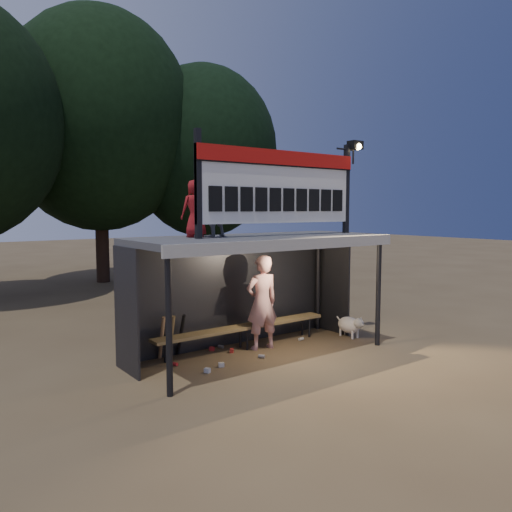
# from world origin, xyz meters

# --- Properties ---
(ground) EXTENTS (80.00, 80.00, 0.00)m
(ground) POSITION_xyz_m (0.00, 0.00, 0.00)
(ground) COLOR brown
(ground) RESTS_ON ground
(player) EXTENTS (0.75, 0.54, 1.91)m
(player) POSITION_xyz_m (0.29, 0.32, 0.96)
(player) COLOR white
(player) RESTS_ON ground
(child_a) EXTENTS (0.56, 0.46, 1.07)m
(child_a) POSITION_xyz_m (-0.87, 0.34, 2.86)
(child_a) COLOR slate
(child_a) RESTS_ON dugout_shelter
(child_b) EXTENTS (0.56, 0.40, 1.06)m
(child_b) POSITION_xyz_m (-1.15, 0.46, 2.85)
(child_b) COLOR maroon
(child_b) RESTS_ON dugout_shelter
(dugout_shelter) EXTENTS (5.10, 2.08, 2.32)m
(dugout_shelter) POSITION_xyz_m (0.00, 0.24, 1.85)
(dugout_shelter) COLOR #424245
(dugout_shelter) RESTS_ON ground
(scoreboard_assembly) EXTENTS (4.10, 0.27, 1.99)m
(scoreboard_assembly) POSITION_xyz_m (0.56, -0.01, 3.32)
(scoreboard_assembly) COLOR black
(scoreboard_assembly) RESTS_ON dugout_shelter
(bench) EXTENTS (4.00, 0.35, 0.48)m
(bench) POSITION_xyz_m (0.00, 0.55, 0.43)
(bench) COLOR olive
(bench) RESTS_ON ground
(tree_mid) EXTENTS (7.22, 7.22, 10.36)m
(tree_mid) POSITION_xyz_m (1.00, 11.50, 6.17)
(tree_mid) COLOR black
(tree_mid) RESTS_ON ground
(tree_right) EXTENTS (6.08, 6.08, 8.72)m
(tree_right) POSITION_xyz_m (5.00, 10.50, 5.19)
(tree_right) COLOR black
(tree_right) RESTS_ON ground
(dog) EXTENTS (0.36, 0.81, 0.49)m
(dog) POSITION_xyz_m (2.42, -0.12, 0.28)
(dog) COLOR #F0E4D0
(dog) RESTS_ON ground
(bats) EXTENTS (0.47, 0.33, 0.84)m
(bats) POSITION_xyz_m (-1.49, 0.82, 0.43)
(bats) COLOR #A6794D
(bats) RESTS_ON ground
(litter) EXTENTS (3.14, 1.28, 0.08)m
(litter) POSITION_xyz_m (-0.53, 0.26, 0.04)
(litter) COLOR red
(litter) RESTS_ON ground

